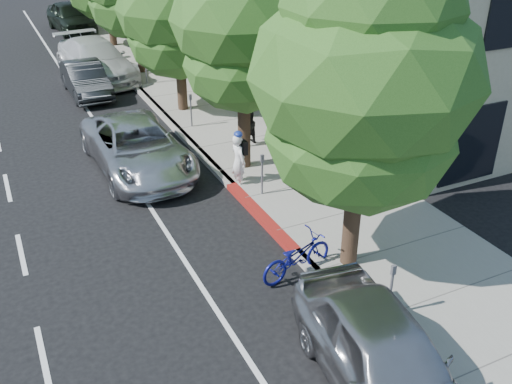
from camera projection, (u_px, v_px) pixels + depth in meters
ground at (277, 235)px, 15.10m from camera, size 120.00×120.00×0.00m
sidewalk at (234, 121)px, 22.30m from camera, size 4.60×56.00×0.15m
curb at (178, 130)px, 21.42m from camera, size 0.30×56.00×0.15m
curb_red_segment at (260, 215)px, 15.86m from camera, size 0.32×4.00×0.15m
street_tree_0 at (365, 80)px, 11.67m from camera, size 4.90×4.90×7.61m
street_tree_1 at (243, 23)px, 16.41m from camera, size 4.26×4.26×7.50m
street_tree_2 at (177, 10)px, 21.48m from camera, size 4.63×4.63×6.74m
cyclist at (239, 161)px, 17.18m from camera, size 0.47×0.66×1.70m
bicycle at (297, 256)px, 13.31m from camera, size 2.08×1.06×1.04m
silver_suv at (137, 147)px, 18.25m from camera, size 2.80×5.76×1.58m
dark_sedan at (86, 79)px, 24.99m from camera, size 1.60×4.39×1.44m
white_pickup at (96, 60)px, 27.11m from camera, size 3.30×6.48×1.80m
dark_suv_far at (71, 17)px, 36.20m from camera, size 2.65×5.53×1.82m
near_car_a at (384, 358)px, 10.01m from camera, size 2.60×5.07×1.65m
pedestrian at (246, 122)px, 19.66m from camera, size 1.02×0.94×1.67m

